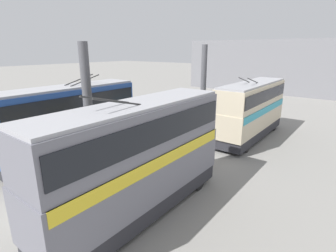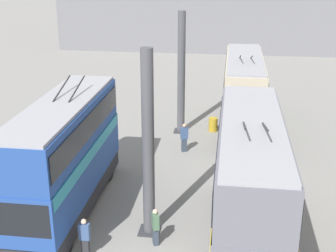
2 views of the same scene
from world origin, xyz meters
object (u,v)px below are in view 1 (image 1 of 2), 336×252
(bus_right_mid, at_px, (70,119))
(oil_drum, at_px, (225,131))
(bus_left_far, at_px, (252,107))
(person_aisle_foreground, at_px, (85,178))
(person_aisle_midway, at_px, (187,133))
(bus_left_near, at_px, (138,154))
(person_by_right_row, at_px, (40,172))

(bus_right_mid, xyz_separation_m, oil_drum, (11.24, -6.16, -2.51))
(bus_left_far, relative_size, oil_drum, 10.86)
(oil_drum, bearing_deg, person_aisle_foreground, 172.68)
(bus_right_mid, distance_m, person_aisle_midway, 9.05)
(bus_left_near, xyz_separation_m, person_aisle_foreground, (-0.41, 3.63, -2.18))
(person_by_right_row, distance_m, person_aisle_foreground, 2.84)
(person_aisle_midway, bearing_deg, oil_drum, 132.00)
(person_by_right_row, bearing_deg, person_aisle_midway, 166.08)
(bus_left_near, relative_size, person_aisle_midway, 5.71)
(person_aisle_midway, bearing_deg, person_aisle_foreground, -26.17)
(bus_left_far, height_order, person_aisle_midway, bus_left_far)
(bus_left_far, bearing_deg, oil_drum, 116.62)
(bus_left_near, distance_m, oil_drum, 13.41)
(bus_left_far, distance_m, person_aisle_midway, 6.09)
(oil_drum, bearing_deg, bus_left_near, -171.70)
(bus_right_mid, relative_size, person_aisle_midway, 5.46)
(bus_left_near, height_order, bus_left_far, bus_left_near)
(bus_left_near, height_order, oil_drum, bus_left_near)
(bus_left_far, bearing_deg, person_aisle_foreground, 165.85)
(bus_left_near, bearing_deg, oil_drum, 8.30)
(person_aisle_midway, height_order, oil_drum, person_aisle_midway)
(bus_left_far, bearing_deg, person_aisle_midway, 143.45)
(person_aisle_midway, bearing_deg, bus_right_mid, -56.64)
(bus_left_far, relative_size, person_aisle_foreground, 6.11)
(bus_left_near, relative_size, person_by_right_row, 6.05)
(person_aisle_midway, bearing_deg, bus_left_far, 118.24)
(bus_right_mid, relative_size, person_by_right_row, 5.79)
(bus_left_far, relative_size, bus_right_mid, 1.03)
(bus_left_far, xyz_separation_m, bus_right_mid, (-12.19, 8.06, 0.20))
(person_aisle_foreground, height_order, oil_drum, person_aisle_foreground)
(person_aisle_foreground, xyz_separation_m, oil_drum, (13.43, -1.73, -0.40))
(bus_left_near, distance_m, person_by_right_row, 6.76)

